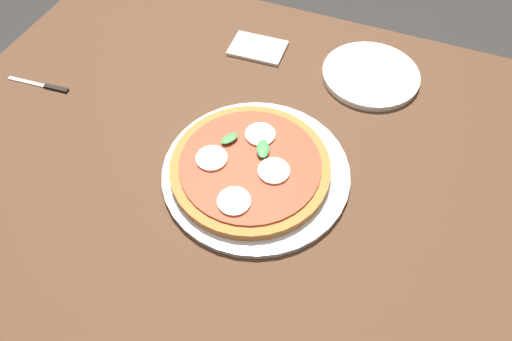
{
  "coord_description": "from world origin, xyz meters",
  "views": [
    {
      "loc": [
        0.27,
        -0.52,
        1.46
      ],
      "look_at": [
        0.08,
        -0.04,
        0.76
      ],
      "focal_mm": 31.85,
      "sensor_mm": 36.0,
      "label": 1
    }
  ],
  "objects_px": {
    "serving_tray": "(256,172)",
    "knife": "(46,86)",
    "napkin": "(258,48)",
    "dining_table": "(228,176)",
    "pizza": "(250,166)",
    "plate_white": "(371,75)"
  },
  "relations": [
    {
      "from": "dining_table",
      "to": "pizza",
      "type": "bearing_deg",
      "value": -31.29
    },
    {
      "from": "napkin",
      "to": "knife",
      "type": "height_order",
      "value": "napkin"
    },
    {
      "from": "knife",
      "to": "napkin",
      "type": "bearing_deg",
      "value": 36.86
    },
    {
      "from": "serving_tray",
      "to": "napkin",
      "type": "bearing_deg",
      "value": 111.09
    },
    {
      "from": "dining_table",
      "to": "pizza",
      "type": "relative_size",
      "value": 4.06
    },
    {
      "from": "plate_white",
      "to": "knife",
      "type": "relative_size",
      "value": 1.43
    },
    {
      "from": "dining_table",
      "to": "napkin",
      "type": "distance_m",
      "value": 0.33
    },
    {
      "from": "serving_tray",
      "to": "napkin",
      "type": "xyz_separation_m",
      "value": [
        -0.13,
        0.35,
        -0.0
      ]
    },
    {
      "from": "dining_table",
      "to": "napkin",
      "type": "bearing_deg",
      "value": 99.63
    },
    {
      "from": "serving_tray",
      "to": "napkin",
      "type": "relative_size",
      "value": 2.79
    },
    {
      "from": "plate_white",
      "to": "knife",
      "type": "xyz_separation_m",
      "value": [
        -0.67,
        -0.3,
        -0.0
      ]
    },
    {
      "from": "serving_tray",
      "to": "knife",
      "type": "height_order",
      "value": "serving_tray"
    },
    {
      "from": "serving_tray",
      "to": "plate_white",
      "type": "distance_m",
      "value": 0.38
    },
    {
      "from": "serving_tray",
      "to": "pizza",
      "type": "height_order",
      "value": "pizza"
    },
    {
      "from": "dining_table",
      "to": "serving_tray",
      "type": "height_order",
      "value": "serving_tray"
    },
    {
      "from": "napkin",
      "to": "plate_white",
      "type": "bearing_deg",
      "value": 0.94
    },
    {
      "from": "dining_table",
      "to": "serving_tray",
      "type": "bearing_deg",
      "value": -25.54
    },
    {
      "from": "dining_table",
      "to": "plate_white",
      "type": "height_order",
      "value": "plate_white"
    },
    {
      "from": "serving_tray",
      "to": "knife",
      "type": "xyz_separation_m",
      "value": [
        -0.53,
        0.05,
        -0.0
      ]
    },
    {
      "from": "knife",
      "to": "plate_white",
      "type": "bearing_deg",
      "value": 24.18
    },
    {
      "from": "dining_table",
      "to": "serving_tray",
      "type": "xyz_separation_m",
      "value": [
        0.08,
        -0.04,
        0.11
      ]
    },
    {
      "from": "serving_tray",
      "to": "plate_white",
      "type": "height_order",
      "value": "plate_white"
    }
  ]
}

